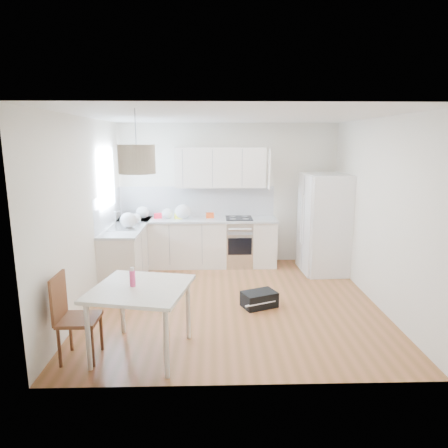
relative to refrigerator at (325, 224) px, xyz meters
name	(u,v)px	position (x,y,z in m)	size (l,w,h in m)	color
floor	(233,301)	(-1.73, -1.38, -0.90)	(4.20, 4.20, 0.00)	brown
ceiling	(234,116)	(-1.73, -1.38, 1.80)	(4.20, 4.20, 0.00)	white
wall_back	(228,194)	(-1.73, 0.72, 0.45)	(4.20, 4.20, 0.00)	silver
wall_left	(86,214)	(-3.83, -1.38, 0.45)	(4.20, 4.20, 0.00)	silver
wall_right	(378,212)	(0.37, -1.38, 0.45)	(4.20, 4.20, 0.00)	silver
window_glassblock	(106,178)	(-3.82, -0.23, 0.85)	(0.02, 1.00, 1.00)	#BFE0F9
cabinets_back	(197,243)	(-2.33, 0.42, -0.46)	(3.00, 0.60, 0.88)	silver
cabinets_left	(128,252)	(-3.53, -0.18, -0.46)	(0.60, 1.80, 0.88)	silver
counter_back	(197,220)	(-2.33, 0.42, 0.00)	(3.02, 0.64, 0.04)	#BABCBF
counter_left	(127,227)	(-3.53, -0.18, 0.00)	(0.64, 1.82, 0.04)	#BABCBF
backsplash_back	(197,201)	(-2.33, 0.72, 0.31)	(3.00, 0.01, 0.58)	silver
backsplash_left	(109,209)	(-3.83, -0.18, 0.31)	(0.01, 1.80, 0.58)	silver
upper_cabinets	(220,167)	(-1.88, 0.56, 0.98)	(1.70, 0.32, 0.75)	silver
range_oven	(239,243)	(-1.53, 0.42, -0.46)	(0.50, 0.61, 0.88)	silver
sink	(126,227)	(-3.53, -0.23, 0.02)	(0.50, 0.80, 0.16)	silver
refrigerator	(325,224)	(0.00, 0.00, 0.00)	(0.86, 0.90, 1.79)	white
dining_table	(141,294)	(-2.83, -2.83, -0.19)	(1.18, 1.18, 0.79)	beige
dining_chair	(79,317)	(-3.49, -2.93, -0.41)	(0.41, 0.41, 0.97)	#532F19
drink_bottle	(132,277)	(-2.92, -2.81, 0.01)	(0.06, 0.06, 0.22)	#EB417E
gym_bag	(259,299)	(-1.36, -1.58, -0.79)	(0.48, 0.31, 0.22)	black
pendant_lamp	(137,159)	(-2.83, -2.73, 1.28)	(0.39, 0.39, 0.30)	tan
grocery_bag_a	(143,213)	(-3.36, 0.47, 0.14)	(0.25, 0.22, 0.23)	white
grocery_bag_b	(167,213)	(-2.89, 0.46, 0.12)	(0.21, 0.18, 0.19)	white
grocery_bag_c	(183,212)	(-2.59, 0.42, 0.16)	(0.30, 0.26, 0.27)	white
grocery_bag_d	(136,218)	(-3.41, 0.02, 0.11)	(0.19, 0.17, 0.17)	white
grocery_bag_e	(129,220)	(-3.46, -0.33, 0.15)	(0.29, 0.24, 0.26)	white
snack_orange	(210,215)	(-2.08, 0.49, 0.07)	(0.15, 0.09, 0.10)	#CE4012
snack_yellow	(179,216)	(-2.67, 0.43, 0.07)	(0.15, 0.09, 0.10)	yellow
snack_red	(158,216)	(-3.08, 0.48, 0.07)	(0.14, 0.09, 0.10)	red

